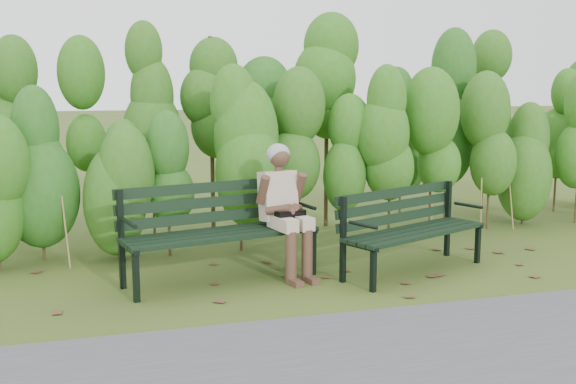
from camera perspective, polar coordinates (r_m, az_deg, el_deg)
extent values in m
plane|color=#3C4F20|center=(6.07, 0.93, -7.52)|extent=(80.00, 80.00, 0.00)
cylinder|color=#47381E|center=(7.00, -19.38, -2.42)|extent=(0.03, 0.03, 0.80)
ellipsoid|color=#3E6816|center=(6.91, -19.66, 2.79)|extent=(0.64, 0.64, 1.44)
cylinder|color=#47381E|center=(6.99, -14.37, -2.20)|extent=(0.03, 0.03, 0.80)
ellipsoid|color=#3E6816|center=(6.90, -14.58, 3.03)|extent=(0.64, 0.64, 1.44)
cylinder|color=#47381E|center=(7.03, -9.38, -1.96)|extent=(0.03, 0.03, 0.80)
ellipsoid|color=#3E6816|center=(6.94, -9.52, 3.23)|extent=(0.64, 0.64, 1.44)
cylinder|color=#47381E|center=(7.13, -4.50, -1.72)|extent=(0.03, 0.03, 0.80)
ellipsoid|color=#3E6816|center=(7.03, -4.56, 3.41)|extent=(0.64, 0.64, 1.44)
cylinder|color=#47381E|center=(7.27, 0.23, -1.47)|extent=(0.03, 0.03, 0.80)
ellipsoid|color=#3E6816|center=(7.18, 0.23, 3.56)|extent=(0.64, 0.64, 1.44)
cylinder|color=#47381E|center=(7.47, 4.74, -1.22)|extent=(0.03, 0.03, 0.80)
ellipsoid|color=#3E6816|center=(7.38, 4.80, 3.67)|extent=(0.64, 0.64, 1.44)
cylinder|color=#47381E|center=(7.70, 9.00, -0.98)|extent=(0.03, 0.03, 0.80)
ellipsoid|color=#3E6816|center=(7.62, 9.12, 3.76)|extent=(0.64, 0.64, 1.44)
cylinder|color=#47381E|center=(7.98, 12.98, -0.75)|extent=(0.03, 0.03, 0.80)
ellipsoid|color=#3E6816|center=(7.90, 13.14, 3.83)|extent=(0.64, 0.64, 1.44)
cylinder|color=#47381E|center=(8.29, 16.67, -0.53)|extent=(0.03, 0.03, 0.80)
ellipsoid|color=#3E6816|center=(8.21, 16.88, 3.87)|extent=(0.64, 0.64, 1.44)
cylinder|color=#47381E|center=(8.64, 20.09, -0.33)|extent=(0.03, 0.03, 0.80)
ellipsoid|color=#3E6816|center=(8.56, 20.32, 3.90)|extent=(0.64, 0.64, 1.44)
cylinder|color=#47381E|center=(9.01, 23.23, -0.15)|extent=(0.03, 0.03, 0.80)
cylinder|color=#47381E|center=(8.01, -22.97, -0.13)|extent=(0.04, 0.04, 1.10)
cylinder|color=#47381E|center=(7.95, -17.48, 0.12)|extent=(0.04, 0.04, 1.10)
ellipsoid|color=#2D591B|center=(7.87, -17.79, 6.46)|extent=(0.70, 0.70, 1.98)
cylinder|color=#47381E|center=(7.97, -11.95, 0.36)|extent=(0.04, 0.04, 1.10)
ellipsoid|color=#2D591B|center=(7.88, -12.16, 6.70)|extent=(0.70, 0.70, 1.98)
cylinder|color=#47381E|center=(8.06, -6.50, 0.60)|extent=(0.04, 0.04, 1.10)
ellipsoid|color=#2D591B|center=(7.97, -6.62, 6.86)|extent=(0.70, 0.70, 1.98)
cylinder|color=#47381E|center=(8.22, -1.22, 0.83)|extent=(0.04, 0.04, 1.10)
ellipsoid|color=#2D591B|center=(8.14, -1.24, 6.97)|extent=(0.70, 0.70, 1.98)
cylinder|color=#47381E|center=(8.45, 3.82, 1.04)|extent=(0.04, 0.04, 1.10)
ellipsoid|color=#2D591B|center=(8.37, 3.89, 7.01)|extent=(0.70, 0.70, 1.98)
cylinder|color=#47381E|center=(8.74, 8.56, 1.23)|extent=(0.04, 0.04, 1.10)
ellipsoid|color=#2D591B|center=(8.66, 8.70, 7.00)|extent=(0.70, 0.70, 1.98)
cylinder|color=#47381E|center=(9.08, 12.97, 1.39)|extent=(0.04, 0.04, 1.10)
ellipsoid|color=#2D591B|center=(9.01, 13.17, 6.95)|extent=(0.70, 0.70, 1.98)
cylinder|color=#47381E|center=(9.48, 17.03, 1.54)|extent=(0.04, 0.04, 1.10)
ellipsoid|color=#2D591B|center=(9.41, 17.28, 6.86)|extent=(0.70, 0.70, 1.98)
cylinder|color=#47381E|center=(9.92, 20.75, 1.67)|extent=(0.04, 0.04, 1.10)
ellipsoid|color=#2D591B|center=(9.85, 21.04, 6.75)|extent=(0.70, 0.70, 1.98)
cube|color=brown|center=(5.69, -10.48, -8.79)|extent=(0.07, 0.09, 0.01)
cube|color=brown|center=(5.27, 0.37, -10.10)|extent=(0.08, 0.09, 0.01)
cube|color=brown|center=(6.68, -2.82, -5.94)|extent=(0.11, 0.11, 0.01)
cube|color=brown|center=(5.53, 12.65, -9.40)|extent=(0.11, 0.10, 0.01)
cube|color=brown|center=(6.10, -14.31, -7.70)|extent=(0.09, 0.07, 0.01)
cube|color=brown|center=(5.95, 18.84, -8.34)|extent=(0.11, 0.11, 0.01)
cube|color=brown|center=(6.11, -12.79, -7.60)|extent=(0.07, 0.09, 0.01)
cube|color=brown|center=(5.36, 8.59, -9.87)|extent=(0.08, 0.10, 0.01)
cube|color=brown|center=(6.93, 4.93, -5.39)|extent=(0.11, 0.11, 0.01)
cube|color=brown|center=(5.99, -0.41, -7.73)|extent=(0.08, 0.10, 0.01)
cube|color=brown|center=(6.88, 21.97, -6.16)|extent=(0.10, 0.11, 0.01)
cube|color=brown|center=(7.42, 16.50, -4.77)|extent=(0.10, 0.09, 0.01)
cube|color=brown|center=(6.71, 10.26, -6.01)|extent=(0.11, 0.11, 0.01)
cube|color=brown|center=(6.16, 2.88, -7.26)|extent=(0.10, 0.09, 0.01)
cube|color=brown|center=(7.53, 10.42, -4.34)|extent=(0.11, 0.11, 0.01)
cube|color=brown|center=(6.69, 20.20, -6.48)|extent=(0.11, 0.11, 0.01)
cube|color=brown|center=(6.38, -7.25, -6.72)|extent=(0.11, 0.10, 0.01)
cube|color=brown|center=(5.72, 1.95, -8.56)|extent=(0.10, 0.11, 0.01)
cube|color=brown|center=(6.21, -14.43, -7.39)|extent=(0.11, 0.09, 0.01)
cube|color=brown|center=(5.31, 9.54, -10.08)|extent=(0.11, 0.11, 0.01)
cube|color=brown|center=(5.88, -16.89, -8.45)|extent=(0.10, 0.11, 0.01)
cube|color=brown|center=(5.23, -15.84, -10.61)|extent=(0.11, 0.11, 0.01)
cube|color=black|center=(5.80, -4.98, -3.92)|extent=(1.71, 0.48, 0.04)
cube|color=black|center=(5.91, -5.45, -3.69)|extent=(1.71, 0.48, 0.04)
cube|color=black|center=(6.02, -5.90, -3.46)|extent=(1.71, 0.48, 0.04)
cube|color=black|center=(6.13, -6.34, -3.24)|extent=(1.71, 0.48, 0.04)
cube|color=black|center=(6.18, -6.67, -2.13)|extent=(1.70, 0.43, 0.10)
cube|color=black|center=(6.17, -6.74, -0.88)|extent=(1.70, 0.43, 0.10)
cube|color=black|center=(6.16, -6.82, 0.37)|extent=(1.70, 0.43, 0.10)
cube|color=black|center=(5.58, -12.75, -6.95)|extent=(0.06, 0.06, 0.43)
cube|color=black|center=(5.91, -13.93, -3.92)|extent=(0.06, 0.06, 0.86)
cube|color=black|center=(5.71, -13.35, -4.56)|extent=(0.15, 0.48, 0.04)
cylinder|color=black|center=(5.61, -13.30, -2.57)|extent=(0.11, 0.36, 0.03)
cube|color=black|center=(6.21, 2.12, -5.07)|extent=(0.06, 0.06, 0.43)
cube|color=black|center=(6.51, 0.27, -2.44)|extent=(0.06, 0.06, 0.86)
cube|color=black|center=(6.33, 1.24, -2.96)|extent=(0.15, 0.48, 0.04)
cylinder|color=black|center=(6.24, 1.46, -1.15)|extent=(0.11, 0.36, 0.03)
cube|color=black|center=(6.25, 11.86, -3.58)|extent=(1.46, 0.69, 0.03)
cube|color=black|center=(6.31, 11.11, -3.42)|extent=(1.46, 0.69, 0.03)
cube|color=black|center=(6.38, 10.37, -3.26)|extent=(1.46, 0.69, 0.03)
cube|color=black|center=(6.45, 9.64, -3.11)|extent=(1.46, 0.69, 0.03)
cube|color=black|center=(6.48, 9.14, -2.19)|extent=(1.44, 0.65, 0.09)
cube|color=black|center=(6.47, 9.08, -1.13)|extent=(1.44, 0.65, 0.09)
cube|color=black|center=(6.45, 9.02, -0.06)|extent=(1.44, 0.65, 0.09)
cube|color=black|center=(5.75, 7.23, -6.55)|extent=(0.06, 0.06, 0.39)
cube|color=black|center=(5.95, 4.69, -4.05)|extent=(0.06, 0.06, 0.77)
cube|color=black|center=(5.82, 6.03, -4.55)|extent=(0.21, 0.41, 0.03)
cylinder|color=black|center=(5.75, 6.37, -2.80)|extent=(0.15, 0.31, 0.03)
cube|color=black|center=(6.86, 15.77, -4.24)|extent=(0.06, 0.06, 0.39)
cube|color=black|center=(7.03, 13.38, -2.21)|extent=(0.06, 0.06, 0.77)
cube|color=black|center=(6.92, 14.67, -2.59)|extent=(0.21, 0.41, 0.03)
cylinder|color=black|center=(6.86, 15.02, -1.10)|extent=(0.15, 0.31, 0.03)
cube|color=#C2B396|center=(6.00, -0.45, -2.66)|extent=(0.21, 0.40, 0.12)
cube|color=#C2B396|center=(6.07, 0.91, -2.51)|extent=(0.21, 0.40, 0.12)
cylinder|color=brown|center=(5.93, 0.26, -5.57)|extent=(0.12, 0.12, 0.47)
cylinder|color=brown|center=(6.01, 1.63, -5.38)|extent=(0.12, 0.12, 0.47)
cube|color=brown|center=(5.92, 0.60, -7.67)|extent=(0.12, 0.19, 0.05)
cube|color=brown|center=(6.00, 1.97, -7.45)|extent=(0.12, 0.19, 0.05)
cube|color=#C2B396|center=(6.21, -0.85, -0.30)|extent=(0.37, 0.29, 0.47)
cylinder|color=brown|center=(6.15, -0.78, 1.91)|extent=(0.08, 0.08, 0.09)
sphere|color=brown|center=(6.13, -0.74, 2.99)|extent=(0.19, 0.19, 0.19)
ellipsoid|color=gray|center=(6.15, -0.84, 3.22)|extent=(0.22, 0.21, 0.20)
cylinder|color=brown|center=(6.04, -2.13, 0.17)|extent=(0.12, 0.20, 0.28)
cylinder|color=brown|center=(6.22, 1.00, 0.44)|extent=(0.12, 0.20, 0.28)
cylinder|color=brown|center=(6.01, -0.80, -1.49)|extent=(0.23, 0.21, 0.12)
cylinder|color=brown|center=(6.10, 0.77, -1.33)|extent=(0.17, 0.25, 0.12)
sphere|color=brown|center=(6.01, 0.24, -1.66)|extent=(0.10, 0.10, 0.10)
cube|color=black|center=(6.03, 0.20, -2.24)|extent=(0.29, 0.16, 0.14)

